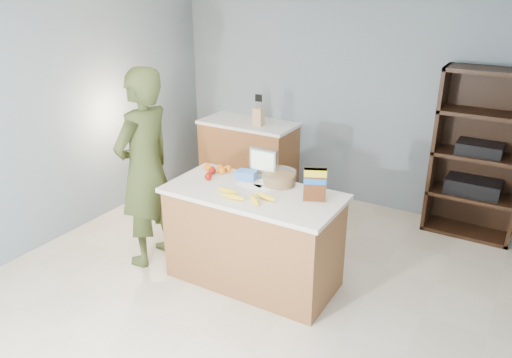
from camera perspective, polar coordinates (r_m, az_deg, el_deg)
The scene contains 15 objects.
floor at distance 4.56m, azimuth -2.29°, elevation -13.20°, with size 4.50×5.00×0.02m, color beige.
walls at distance 3.84m, azimuth -2.66°, elevation 7.32°, with size 4.52×5.02×2.51m.
counter_peninsula at distance 4.55m, azimuth -0.32°, elevation -7.04°, with size 1.56×0.76×0.90m.
back_cabinet at distance 6.59m, azimuth -0.85°, elevation 2.80°, with size 1.24×0.62×0.90m.
shelving_unit at distance 5.76m, azimuth 24.09°, elevation 2.27°, with size 0.90×0.40×1.80m.
person at distance 4.80m, azimuth -12.56°, elevation 1.13°, with size 0.70×0.46×1.91m, color #323C1A.
knife_block at distance 6.28m, azimuth 0.29°, elevation 7.22°, with size 0.12×0.10×0.31m.
envelopes at distance 4.44m, azimuth 0.13°, elevation -0.84°, with size 0.37×0.19×0.00m.
bananas at distance 4.19m, azimuth -1.23°, elevation -1.97°, with size 0.56×0.23×0.05m.
apples at distance 4.65m, azimuth -5.24°, elevation 0.63°, with size 0.12×0.21×0.07m.
oranges at distance 4.76m, azimuth -4.46°, elevation 1.16°, with size 0.26×0.16×0.07m.
blue_carton at distance 4.59m, azimuth -1.09°, elevation 0.48°, with size 0.18×0.12×0.08m, color blue.
salad_bowl at distance 4.46m, azimuth 2.69°, elevation 0.05°, with size 0.30×0.30×0.13m.
tv at distance 4.57m, azimuth 0.83°, elevation 1.97°, with size 0.28×0.12×0.28m.
cereal_box at distance 4.13m, azimuth 6.75°, elevation -0.38°, with size 0.20×0.14×0.28m.
Camera 1 is at (2.03, -3.11, 2.63)m, focal length 35.00 mm.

